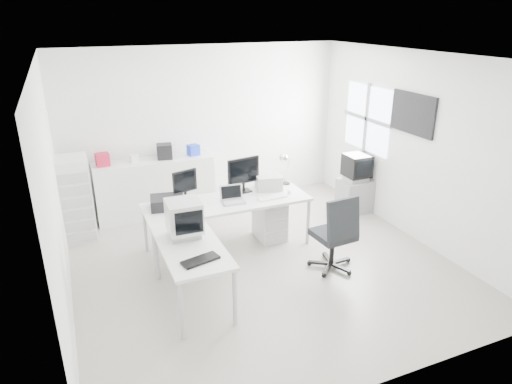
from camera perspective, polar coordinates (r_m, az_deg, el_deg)
name	(u,v)px	position (r m, az deg, el deg)	size (l,w,h in m)	color
floor	(262,263)	(6.51, 0.70, -8.82)	(5.00, 5.00, 0.01)	silver
ceiling	(263,57)	(5.64, 0.83, 16.56)	(5.00, 5.00, 0.01)	white
back_wall	(205,127)	(8.19, -6.36, 8.08)	(5.00, 0.02, 2.80)	white
left_wall	(54,197)	(5.48, -23.94, -0.57)	(0.02, 5.00, 2.80)	white
right_wall	(415,148)	(7.26, 19.22, 5.24)	(0.02, 5.00, 2.80)	white
window	(367,119)	(8.10, 13.69, 8.90)	(0.02, 1.20, 1.10)	white
wall_picture	(413,114)	(7.20, 19.01, 9.26)	(0.04, 0.90, 0.60)	black
main_desk	(228,224)	(6.75, -3.51, -4.07)	(2.40, 0.80, 0.75)	silver
side_desk	(192,273)	(5.61, -7.96, -9.98)	(0.70, 1.40, 0.75)	silver
drawer_pedestal	(270,220)	(7.06, 1.73, -3.50)	(0.40, 0.50, 0.60)	silver
inkjet_printer	(167,202)	(6.45, -11.02, -1.27)	(0.46, 0.36, 0.16)	black
lcd_monitor_small	(185,185)	(6.59, -8.87, 0.82)	(0.37, 0.21, 0.47)	black
lcd_monitor_large	(243,175)	(6.84, -1.57, 2.15)	(0.52, 0.21, 0.54)	black
laptop	(233,196)	(6.49, -2.89, -0.54)	(0.31, 0.32, 0.20)	#B7B7BA
white_keyboard	(273,197)	(6.70, 2.09, -0.67)	(0.45, 0.14, 0.02)	silver
white_mouse	(289,192)	(6.85, 4.20, 0.01)	(0.06, 0.06, 0.06)	silver
laser_printer	(268,182)	(7.01, 1.57, 1.26)	(0.39, 0.33, 0.22)	#AAAAAA
desk_lamp	(287,169)	(7.18, 3.87, 2.89)	(0.17, 0.17, 0.50)	silver
crt_monitor	(184,221)	(5.55, -8.96, -3.54)	(0.37, 0.37, 0.42)	#B7B7BA
black_keyboard	(200,260)	(5.08, -6.96, -8.45)	(0.42, 0.17, 0.03)	black
office_chair	(333,231)	(6.23, 9.64, -4.83)	(0.64, 0.64, 1.11)	#222527
tv_cabinet	(354,196)	(8.18, 12.19, -0.47)	(0.53, 0.44, 0.58)	gray
crt_tv	(357,168)	(8.00, 12.48, 2.96)	(0.50, 0.48, 0.45)	black
sideboard	(156,188)	(7.99, -12.45, 0.55)	(1.98, 0.50, 0.99)	silver
clutter_box_a	(102,160)	(7.71, -18.64, 3.86)	(0.21, 0.18, 0.21)	#B11933
clutter_box_b	(135,158)	(7.77, -14.95, 4.07)	(0.12, 0.10, 0.12)	silver
clutter_box_c	(164,151)	(7.83, -11.38, 5.00)	(0.25, 0.23, 0.25)	black
clutter_box_d	(193,150)	(7.95, -7.83, 5.22)	(0.18, 0.16, 0.18)	#1B35C0
clutter_bottle	(82,161)	(7.74, -20.87, 3.68)	(0.07, 0.07, 0.22)	silver
filing_cabinet	(76,199)	(7.44, -21.53, -0.78)	(0.46, 0.54, 1.31)	silver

